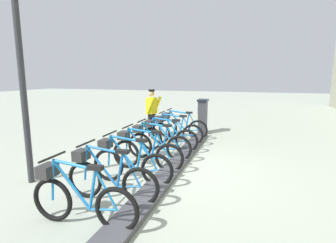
{
  "coord_description": "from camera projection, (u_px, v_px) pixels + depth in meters",
  "views": [
    {
      "loc": [
        -1.65,
        5.58,
        2.15
      ],
      "look_at": [
        0.5,
        -1.21,
        0.9
      ],
      "focal_mm": 28.32,
      "sensor_mm": 36.0,
      "label": 1
    }
  ],
  "objects": [
    {
      "name": "bike_docked_6",
      "position": [
        108.0,
        177.0,
        4.52
      ],
      "size": [
        1.72,
        0.54,
        1.02
      ],
      "color": "black",
      "rests_on": "ground"
    },
    {
      "name": "bike_docked_5",
      "position": [
        128.0,
        163.0,
        5.27
      ],
      "size": [
        1.72,
        0.54,
        1.02
      ],
      "color": "black",
      "rests_on": "ground"
    },
    {
      "name": "bike_docked_7",
      "position": [
        79.0,
        198.0,
        3.76
      ],
      "size": [
        1.72,
        0.54,
        1.02
      ],
      "color": "black",
      "rests_on": "ground"
    },
    {
      "name": "bike_docked_0",
      "position": [
        180.0,
        126.0,
        9.04
      ],
      "size": [
        1.72,
        0.54,
        1.02
      ],
      "color": "black",
      "rests_on": "ground"
    },
    {
      "name": "bike_docked_3",
      "position": [
        156.0,
        143.0,
        6.78
      ],
      "size": [
        1.72,
        0.54,
        1.02
      ],
      "color": "black",
      "rests_on": "ground"
    },
    {
      "name": "payment_kiosk",
      "position": [
        203.0,
        116.0,
        9.8
      ],
      "size": [
        0.36,
        0.52,
        1.28
      ],
      "color": "#38383D",
      "rests_on": "ground"
    },
    {
      "name": "bike_docked_2",
      "position": [
        166.0,
        136.0,
        7.53
      ],
      "size": [
        1.72,
        0.54,
        1.02
      ],
      "color": "black",
      "rests_on": "ground"
    },
    {
      "name": "bike_docked_1",
      "position": [
        174.0,
        131.0,
        8.29
      ],
      "size": [
        1.72,
        0.54,
        1.02
      ],
      "color": "black",
      "rests_on": "ground"
    },
    {
      "name": "ground_plane",
      "position": [
        173.0,
        170.0,
        6.1
      ],
      "size": [
        60.0,
        60.0,
        0.0
      ],
      "primitive_type": "plane",
      "color": "#A2AB9C"
    },
    {
      "name": "lamp_post",
      "position": [
        19.0,
        43.0,
        4.93
      ],
      "size": [
        0.32,
        0.32,
        4.22
      ],
      "color": "#2D2D33",
      "rests_on": "ground"
    },
    {
      "name": "dock_rail_base",
      "position": [
        173.0,
        168.0,
        6.09
      ],
      "size": [
        0.44,
        7.23,
        0.1
      ],
      "primitive_type": "cube",
      "color": "#47474C",
      "rests_on": "ground"
    },
    {
      "name": "worker_near_rack",
      "position": [
        152.0,
        111.0,
        9.28
      ],
      "size": [
        0.52,
        0.66,
        1.66
      ],
      "color": "white",
      "rests_on": "ground"
    },
    {
      "name": "bike_docked_4",
      "position": [
        144.0,
        152.0,
        6.03
      ],
      "size": [
        1.72,
        0.54,
        1.02
      ],
      "color": "black",
      "rests_on": "ground"
    }
  ]
}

